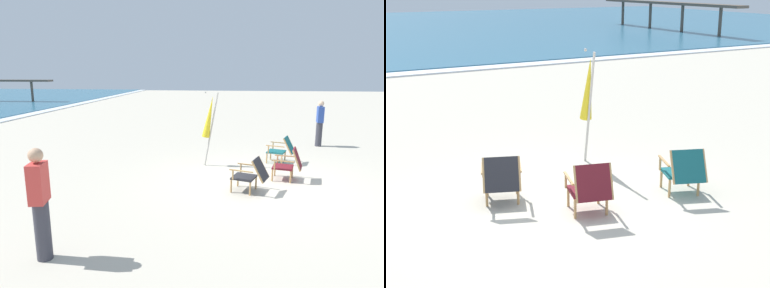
% 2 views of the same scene
% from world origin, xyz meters
% --- Properties ---
extents(ground_plane, '(80.00, 80.00, 0.00)m').
position_xyz_m(ground_plane, '(0.00, 0.00, 0.00)').
color(ground_plane, beige).
extents(surf_band, '(80.00, 1.10, 0.06)m').
position_xyz_m(surf_band, '(0.00, 13.21, 0.03)').
color(surf_band, white).
rests_on(surf_band, ground).
extents(beach_chair_back_right, '(0.79, 0.90, 0.79)m').
position_xyz_m(beach_chair_back_right, '(1.94, -0.69, 0.42)').
color(beach_chair_back_right, '#196066').
rests_on(beach_chair_back_right, ground).
extents(beach_chair_front_right, '(0.73, 0.81, 0.81)m').
position_xyz_m(beach_chair_front_right, '(0.29, -0.62, 0.43)').
color(beach_chair_front_right, maroon).
rests_on(beach_chair_front_right, ground).
extents(beach_chair_back_left, '(0.80, 0.91, 0.78)m').
position_xyz_m(beach_chair_back_left, '(-0.67, 0.35, 0.42)').
color(beach_chair_back_left, '#28282D').
rests_on(beach_chair_back_left, ground).
extents(umbrella_furled_yellow, '(0.24, 0.47, 2.10)m').
position_xyz_m(umbrella_furled_yellow, '(1.42, 1.42, 1.38)').
color(umbrella_furled_yellow, '#B7B2A8').
rests_on(umbrella_furled_yellow, ground).
extents(pier_distant, '(0.90, 13.94, 1.94)m').
position_xyz_m(pier_distant, '(19.68, 22.79, 1.74)').
color(pier_distant, brown).
rests_on(pier_distant, ground).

